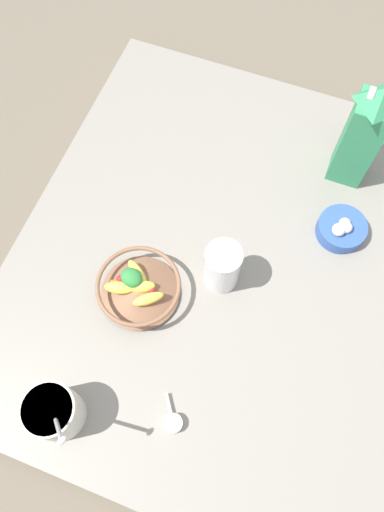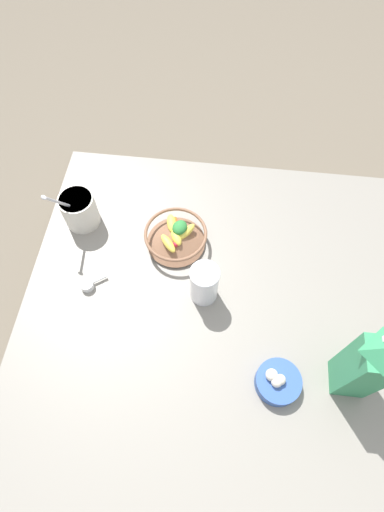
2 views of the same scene
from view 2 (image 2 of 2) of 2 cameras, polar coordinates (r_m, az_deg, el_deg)
ground_plane at (r=1.19m, az=3.68°, el=-9.62°), size 6.00×6.00×0.00m
countertop at (r=1.17m, az=3.74°, el=-9.28°), size 1.14×1.14×0.04m
fruit_bowl at (r=1.22m, az=-2.31°, el=2.79°), size 0.19×0.19×0.08m
milk_carton at (r=1.03m, az=23.73°, el=-14.15°), size 0.08×0.08×0.30m
yogurt_tub at (r=1.29m, az=-15.83°, el=6.49°), size 0.11×0.14×0.23m
drinking_cup at (r=1.11m, az=1.77°, el=-3.94°), size 0.08×0.08×0.14m
measuring_scoop at (r=1.21m, az=-14.65°, el=-3.98°), size 0.07×0.06×0.02m
garlic_bowl at (r=1.10m, az=12.13°, el=-17.13°), size 0.12×0.12×0.07m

